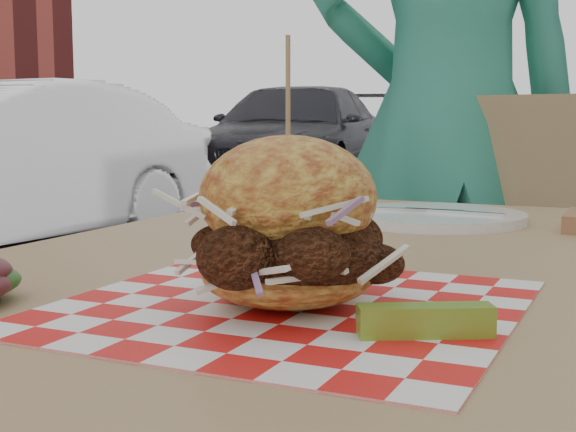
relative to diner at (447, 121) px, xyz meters
The scene contains 8 objects.
diner is the anchor object (origin of this frame).
car_dark 7.80m from the diner, 116.69° to the left, with size 1.77×4.35×1.26m, color black.
patio_table 1.12m from the diner, 81.59° to the right, with size 0.80×1.20×0.75m.
patio_chair 0.42m from the diner, 42.67° to the right, with size 0.52×0.53×0.95m.
paper_liner 1.34m from the diner, 81.97° to the right, with size 0.36×0.36×0.00m, color red.
sandwich 1.33m from the diner, 81.97° to the right, with size 0.19×0.19×0.22m.
pickle_spear 1.40m from the diner, 77.07° to the right, with size 0.10×0.02×0.02m, color olive.
place_setting 0.77m from the diner, 77.90° to the right, with size 0.27×0.27×0.02m.
Camera 1 is at (0.36, -0.57, 0.91)m, focal length 50.00 mm.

